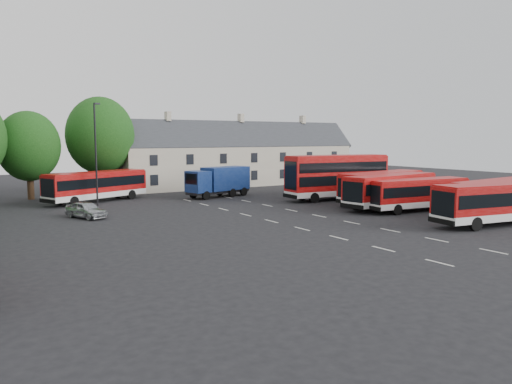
% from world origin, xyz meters
% --- Properties ---
extents(ground, '(140.00, 140.00, 0.00)m').
position_xyz_m(ground, '(0.00, 0.00, 0.00)').
color(ground, black).
rests_on(ground, ground).
extents(lane_markings, '(5.15, 33.80, 0.01)m').
position_xyz_m(lane_markings, '(2.50, 2.00, 0.01)').
color(lane_markings, beige).
rests_on(lane_markings, ground).
extents(terrace_houses, '(35.70, 7.13, 10.06)m').
position_xyz_m(terrace_houses, '(14.00, 30.00, 3.86)').
color(terrace_houses, beige).
rests_on(terrace_houses, ground).
extents(bus_row_a, '(11.73, 4.51, 3.24)m').
position_xyz_m(bus_row_a, '(13.80, -8.98, 1.95)').
color(bus_row_a, silver).
rests_on(bus_row_a, ground).
extents(bus_row_b, '(10.89, 3.31, 3.03)m').
position_xyz_m(bus_row_b, '(18.53, -5.69, 1.82)').
color(bus_row_b, silver).
rests_on(bus_row_b, ground).
extents(bus_row_c, '(10.70, 3.55, 2.97)m').
position_xyz_m(bus_row_c, '(14.52, -0.58, 1.78)').
color(bus_row_c, silver).
rests_on(bus_row_c, ground).
extents(bus_row_d, '(11.62, 3.97, 3.22)m').
position_xyz_m(bus_row_d, '(13.96, 2.14, 1.93)').
color(bus_row_d, silver).
rests_on(bus_row_d, ground).
extents(bus_row_e, '(11.72, 4.48, 3.24)m').
position_xyz_m(bus_row_e, '(15.69, 4.89, 1.94)').
color(bus_row_e, silver).
rests_on(bus_row_e, ground).
extents(bus_dd_south, '(12.00, 3.87, 4.84)m').
position_xyz_m(bus_dd_south, '(14.02, 9.79, 2.75)').
color(bus_dd_south, silver).
rests_on(bus_dd_south, ground).
extents(bus_dd_north, '(11.06, 3.71, 4.45)m').
position_xyz_m(bus_dd_north, '(17.51, 13.23, 2.53)').
color(bus_dd_north, silver).
rests_on(bus_dd_north, ground).
extents(bus_north, '(11.40, 6.52, 3.18)m').
position_xyz_m(bus_north, '(-8.48, 21.99, 1.91)').
color(bus_north, silver).
rests_on(bus_north, ground).
extents(box_truck, '(8.06, 4.01, 3.38)m').
position_xyz_m(box_truck, '(4.41, 18.92, 1.90)').
color(box_truck, black).
rests_on(box_truck, ground).
extents(silver_car, '(3.10, 4.48, 1.42)m').
position_xyz_m(silver_car, '(-12.17, 11.76, 0.71)').
color(silver_car, '#A4A7AC').
rests_on(silver_car, ground).
extents(lamppost, '(0.70, 0.44, 10.10)m').
position_xyz_m(lamppost, '(-9.32, 18.75, 5.39)').
color(lamppost, black).
rests_on(lamppost, ground).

